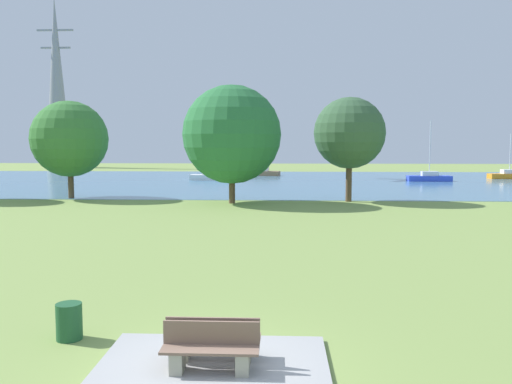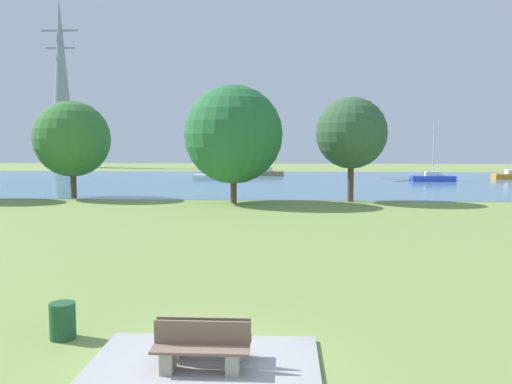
# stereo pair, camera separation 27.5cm
# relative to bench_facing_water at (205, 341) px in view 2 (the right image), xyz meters

# --- Properties ---
(ground_plane) EXTENTS (160.00, 160.00, 0.00)m
(ground_plane) POSITION_rel_bench_facing_water_xyz_m (0.00, 21.73, -0.47)
(ground_plane) COLOR #7F994C
(concrete_pad) EXTENTS (4.40, 3.20, 0.10)m
(concrete_pad) POSITION_rel_bench_facing_water_xyz_m (0.00, -0.27, -0.42)
(concrete_pad) COLOR #9C9C9C
(concrete_pad) RESTS_ON ground
(bench_facing_water) EXTENTS (1.80, 0.48, 0.89)m
(bench_facing_water) POSITION_rel_bench_facing_water_xyz_m (0.00, 0.00, 0.00)
(bench_facing_water) COLOR #9D9A84
(bench_facing_water) RESTS_ON concrete_pad
(bench_facing_inland) EXTENTS (1.80, 0.48, 0.89)m
(bench_facing_inland) POSITION_rel_bench_facing_water_xyz_m (0.00, -0.54, 0.00)
(bench_facing_inland) COLOR #9D9A84
(bench_facing_inland) RESTS_ON concrete_pad
(litter_bin) EXTENTS (0.56, 0.56, 0.80)m
(litter_bin) POSITION_rel_bench_facing_water_xyz_m (-3.33, 1.18, -0.07)
(litter_bin) COLOR #1E512D
(litter_bin) RESTS_ON ground
(water_surface) EXTENTS (140.00, 40.00, 0.02)m
(water_surface) POSITION_rel_bench_facing_water_xyz_m (0.00, 49.73, -0.46)
(water_surface) COLOR teal
(water_surface) RESTS_ON ground
(sailboat_blue) EXTENTS (4.82, 1.56, 6.73)m
(sailboat_blue) POSITION_rel_bench_facing_water_xyz_m (17.88, 50.67, -0.01)
(sailboat_blue) COLOR blue
(sailboat_blue) RESTS_ON water_surface
(sailboat_white) EXTENTS (4.92, 1.95, 6.93)m
(sailboat_white) POSITION_rel_bench_facing_water_xyz_m (-6.82, 51.49, -0.01)
(sailboat_white) COLOR white
(sailboat_white) RESTS_ON water_surface
(sailboat_brown) EXTENTS (5.00, 2.45, 7.96)m
(sailboat_brown) POSITION_rel_bench_facing_water_xyz_m (-1.30, 59.89, 0.01)
(sailboat_brown) COLOR brown
(sailboat_brown) RESTS_ON water_surface
(tree_mid_shore) EXTENTS (5.85, 5.85, 7.52)m
(tree_mid_shore) POSITION_rel_bench_facing_water_xyz_m (-15.01, 30.64, 4.12)
(tree_mid_shore) COLOR brown
(tree_mid_shore) RESTS_ON ground
(tree_east_far) EXTENTS (6.96, 6.96, 8.36)m
(tree_east_far) POSITION_rel_bench_facing_water_xyz_m (-2.20, 27.77, 4.41)
(tree_east_far) COLOR brown
(tree_east_far) RESTS_ON ground
(tree_west_far) EXTENTS (5.19, 5.19, 7.61)m
(tree_west_far) POSITION_rel_bench_facing_water_xyz_m (6.24, 29.30, 4.53)
(tree_west_far) COLOR brown
(tree_west_far) RESTS_ON ground
(electricity_pylon) EXTENTS (6.40, 4.40, 29.75)m
(electricity_pylon) POSITION_rel_bench_facing_water_xyz_m (-38.06, 83.23, 14.42)
(electricity_pylon) COLOR gray
(electricity_pylon) RESTS_ON ground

